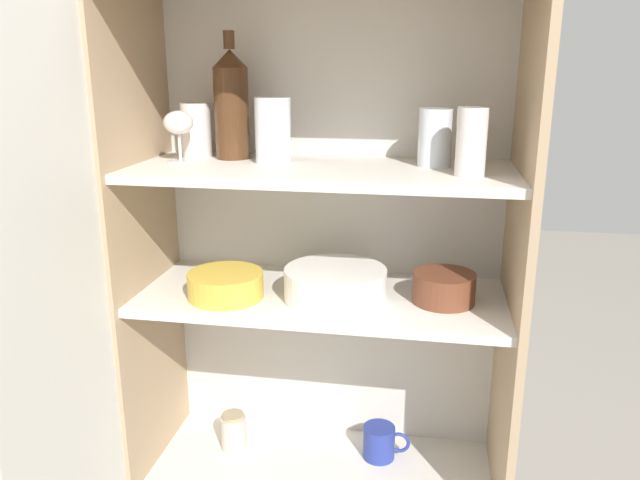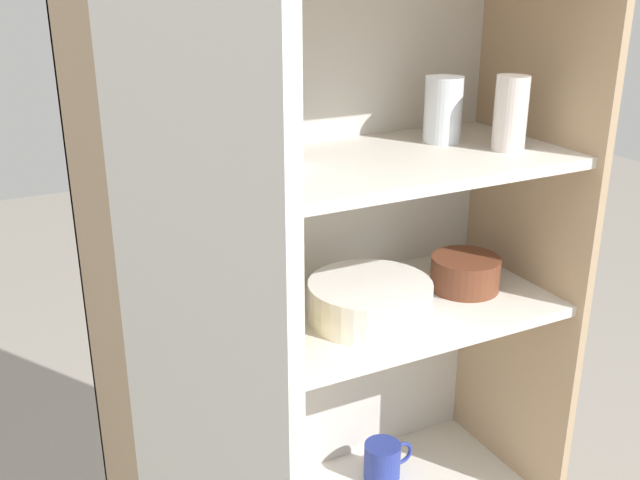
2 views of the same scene
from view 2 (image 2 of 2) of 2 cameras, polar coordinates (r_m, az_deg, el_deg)
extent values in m
cube|color=silver|center=(1.58, -1.39, -5.97)|extent=(0.86, 0.02, 1.48)
cube|color=tan|center=(1.32, -14.99, -12.77)|extent=(0.02, 0.38, 1.48)
cube|color=tan|center=(1.66, 14.70, -5.24)|extent=(0.02, 0.38, 1.48)
cube|color=silver|center=(1.40, 1.81, -6.15)|extent=(0.83, 0.34, 0.02)
cube|color=silver|center=(1.29, 1.96, 5.44)|extent=(0.83, 0.34, 0.02)
cylinder|color=white|center=(1.45, 9.36, 9.78)|extent=(0.07, 0.07, 0.12)
cylinder|color=silver|center=(1.25, -13.06, 7.76)|extent=(0.07, 0.07, 0.13)
cylinder|color=silver|center=(1.41, 14.32, 9.34)|extent=(0.06, 0.06, 0.13)
cylinder|color=white|center=(1.26, -3.49, 8.79)|extent=(0.08, 0.08, 0.14)
cylinder|color=silver|center=(1.17, -11.88, 4.00)|extent=(0.06, 0.06, 0.01)
cylinder|color=silver|center=(1.16, -12.00, 5.49)|extent=(0.01, 0.01, 0.06)
ellipsoid|color=silver|center=(1.15, -12.20, 8.13)|extent=(0.07, 0.07, 0.05)
cylinder|color=#4C2D19|center=(1.26, -9.10, 10.01)|extent=(0.08, 0.08, 0.21)
cone|color=#4C2D19|center=(1.24, -9.44, 15.60)|extent=(0.08, 0.08, 0.04)
cylinder|color=#4C2D19|center=(1.24, -9.55, 17.44)|extent=(0.03, 0.03, 0.04)
cylinder|color=white|center=(1.39, 3.79, -5.82)|extent=(0.23, 0.23, 0.01)
cylinder|color=white|center=(1.38, 3.80, -5.48)|extent=(0.23, 0.23, 0.01)
cylinder|color=white|center=(1.38, 3.81, -5.15)|extent=(0.23, 0.23, 0.01)
cylinder|color=white|center=(1.38, 3.82, -4.81)|extent=(0.23, 0.23, 0.01)
cylinder|color=white|center=(1.37, 3.83, -4.47)|extent=(0.23, 0.23, 0.01)
cylinder|color=white|center=(1.37, 3.84, -4.13)|extent=(0.23, 0.23, 0.01)
cylinder|color=white|center=(1.36, 3.84, -3.79)|extent=(0.23, 0.23, 0.01)
cylinder|color=white|center=(1.36, 3.85, -3.45)|extent=(0.23, 0.23, 0.01)
cylinder|color=gold|center=(1.26, -5.21, -7.64)|extent=(0.17, 0.17, 0.06)
torus|color=gold|center=(1.24, -5.25, -6.61)|extent=(0.17, 0.17, 0.01)
cylinder|color=brown|center=(1.52, 11.00, -2.49)|extent=(0.14, 0.14, 0.07)
torus|color=brown|center=(1.51, 11.08, -1.47)|extent=(0.14, 0.14, 0.01)
cylinder|color=#283893|center=(1.73, 4.75, -16.45)|extent=(0.08, 0.08, 0.09)
torus|color=#283893|center=(1.75, 6.22, -15.84)|extent=(0.06, 0.01, 0.06)
camera|label=1|loc=(0.88, 76.30, -2.64)|focal=35.00mm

